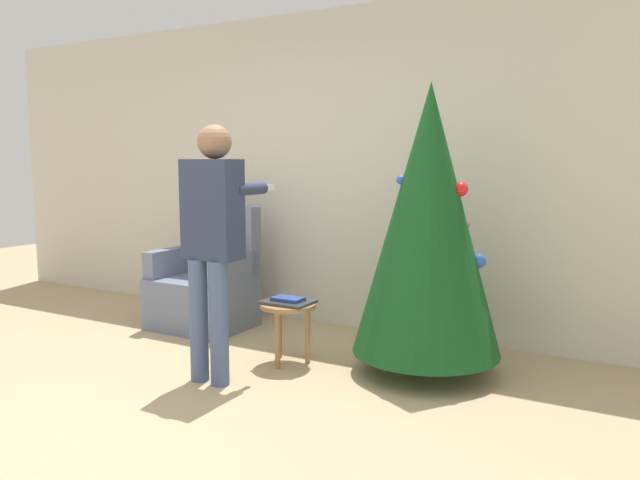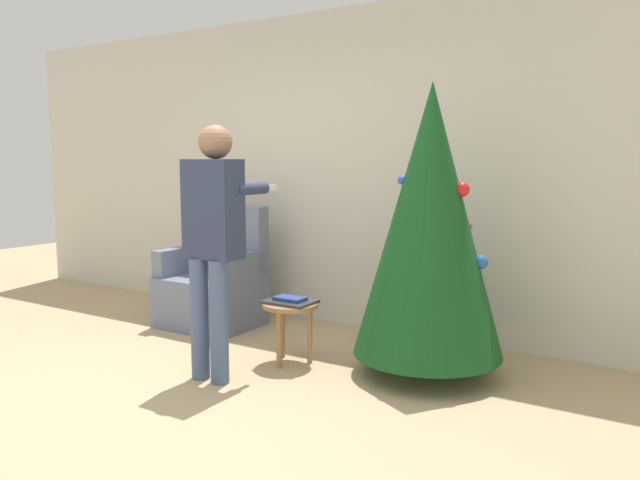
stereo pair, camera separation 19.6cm
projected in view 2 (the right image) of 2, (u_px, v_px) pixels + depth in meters
name	position (u px, v px, depth m)	size (l,w,h in m)	color
ground_plane	(147.00, 405.00, 3.68)	(14.00, 14.00, 0.00)	tan
wall_back	(340.00, 170.00, 5.38)	(8.00, 0.06, 2.70)	beige
christmas_tree	(430.00, 221.00, 4.08)	(0.99, 0.99, 1.94)	brown
armchair	(214.00, 285.00, 5.44)	(0.78, 0.67, 1.04)	slate
person_standing	(213.00, 231.00, 4.02)	(0.40, 0.57, 1.66)	#475B84
side_stool	(290.00, 313.00, 4.41)	(0.40, 0.40, 0.43)	#A37547
laptop	(290.00, 302.00, 4.40)	(0.34, 0.26, 0.02)	#38383D
book	(290.00, 299.00, 4.40)	(0.22, 0.14, 0.02)	navy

